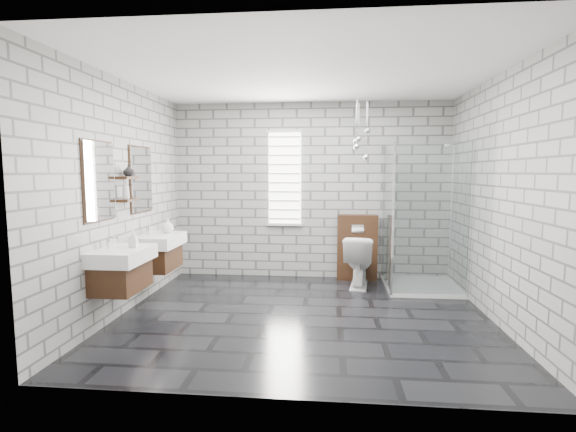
# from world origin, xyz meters

# --- Properties ---
(floor) EXTENTS (4.20, 3.60, 0.02)m
(floor) POSITION_xyz_m (0.00, 0.00, -0.01)
(floor) COLOR black
(floor) RESTS_ON ground
(ceiling) EXTENTS (4.20, 3.60, 0.02)m
(ceiling) POSITION_xyz_m (0.00, 0.00, 2.71)
(ceiling) COLOR white
(ceiling) RESTS_ON wall_back
(wall_back) EXTENTS (4.20, 0.02, 2.70)m
(wall_back) POSITION_xyz_m (0.00, 1.81, 1.35)
(wall_back) COLOR #9B9A95
(wall_back) RESTS_ON floor
(wall_front) EXTENTS (4.20, 0.02, 2.70)m
(wall_front) POSITION_xyz_m (0.00, -1.81, 1.35)
(wall_front) COLOR #9B9A95
(wall_front) RESTS_ON floor
(wall_left) EXTENTS (0.02, 3.60, 2.70)m
(wall_left) POSITION_xyz_m (-2.11, 0.00, 1.35)
(wall_left) COLOR #9B9A95
(wall_left) RESTS_ON floor
(wall_right) EXTENTS (0.02, 3.60, 2.70)m
(wall_right) POSITION_xyz_m (2.11, 0.00, 1.35)
(wall_right) COLOR #9B9A95
(wall_right) RESTS_ON floor
(vanity_left) EXTENTS (0.47, 0.70, 1.57)m
(vanity_left) POSITION_xyz_m (-1.91, -0.55, 0.76)
(vanity_left) COLOR #3A2112
(vanity_left) RESTS_ON wall_left
(vanity_right) EXTENTS (0.47, 0.70, 1.57)m
(vanity_right) POSITION_xyz_m (-1.91, 0.42, 0.76)
(vanity_right) COLOR #3A2112
(vanity_right) RESTS_ON wall_left
(shelf_lower) EXTENTS (0.14, 0.30, 0.03)m
(shelf_lower) POSITION_xyz_m (-2.03, -0.05, 1.32)
(shelf_lower) COLOR #3A2112
(shelf_lower) RESTS_ON wall_left
(shelf_upper) EXTENTS (0.14, 0.30, 0.03)m
(shelf_upper) POSITION_xyz_m (-2.03, -0.05, 1.58)
(shelf_upper) COLOR #3A2112
(shelf_upper) RESTS_ON wall_left
(window) EXTENTS (0.56, 0.05, 1.48)m
(window) POSITION_xyz_m (-0.40, 1.78, 1.55)
(window) COLOR white
(window) RESTS_ON wall_back
(cistern_panel) EXTENTS (0.60, 0.20, 1.00)m
(cistern_panel) POSITION_xyz_m (0.72, 1.70, 0.50)
(cistern_panel) COLOR #3A2112
(cistern_panel) RESTS_ON floor
(flush_plate) EXTENTS (0.18, 0.01, 0.12)m
(flush_plate) POSITION_xyz_m (0.72, 1.60, 0.80)
(flush_plate) COLOR silver
(flush_plate) RESTS_ON cistern_panel
(shower_enclosure) EXTENTS (1.00, 1.00, 2.03)m
(shower_enclosure) POSITION_xyz_m (1.50, 1.18, 0.50)
(shower_enclosure) COLOR white
(shower_enclosure) RESTS_ON floor
(pendant_cluster) EXTENTS (0.25, 0.25, 0.89)m
(pendant_cluster) POSITION_xyz_m (0.72, 1.38, 2.07)
(pendant_cluster) COLOR silver
(pendant_cluster) RESTS_ON ceiling
(toilet) EXTENTS (0.50, 0.77, 0.74)m
(toilet) POSITION_xyz_m (0.72, 1.33, 0.37)
(toilet) COLOR white
(toilet) RESTS_ON floor
(soap_bottle_a) EXTENTS (0.09, 0.09, 0.18)m
(soap_bottle_a) POSITION_xyz_m (-1.78, -0.47, 0.94)
(soap_bottle_a) COLOR #B2B2B2
(soap_bottle_a) RESTS_ON vanity_left
(soap_bottle_b) EXTENTS (0.18, 0.18, 0.19)m
(soap_bottle_b) POSITION_xyz_m (-1.82, 0.59, 0.95)
(soap_bottle_b) COLOR #B2B2B2
(soap_bottle_b) RESTS_ON vanity_right
(soap_bottle_c) EXTENTS (0.09, 0.09, 0.21)m
(soap_bottle_c) POSITION_xyz_m (-2.02, -0.12, 1.44)
(soap_bottle_c) COLOR #B2B2B2
(soap_bottle_c) RESTS_ON shelf_lower
(vase) EXTENTS (0.16, 0.16, 0.13)m
(vase) POSITION_xyz_m (-2.02, -0.03, 1.66)
(vase) COLOR #B2B2B2
(vase) RESTS_ON shelf_upper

